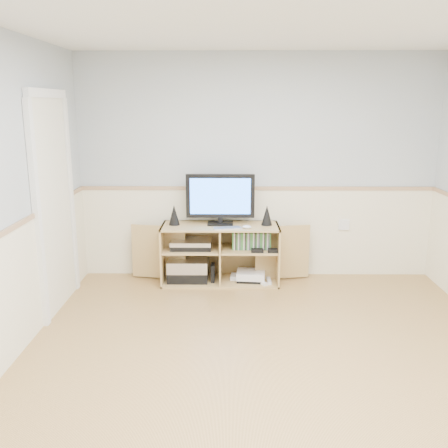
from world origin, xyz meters
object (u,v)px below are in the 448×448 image
Objects in this scene: media_cabinet at (220,252)px; monitor at (220,197)px; game_consoles at (250,276)px; keyboard at (227,228)px.

monitor is at bearing -90.00° from media_cabinet.
monitor reaches higher than game_consoles.
monitor is 2.54× the size of keyboard.
monitor is 1.64× the size of game_consoles.
monitor is 0.94m from game_consoles.
keyboard is at bearing -67.14° from monitor.
keyboard is 0.65m from game_consoles.
keyboard is at bearing -153.18° from game_consoles.
media_cabinet reaches higher than game_consoles.
media_cabinet is at bearing 101.01° from keyboard.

